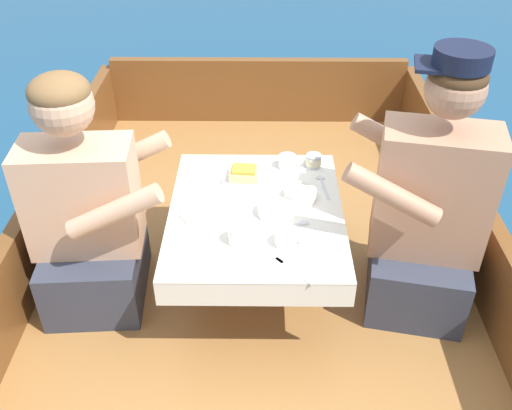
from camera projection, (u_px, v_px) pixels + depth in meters
name	position (u px, v px, depth m)	size (l,w,h in m)	color
ground_plane	(256.00, 336.00, 2.56)	(60.00, 60.00, 0.00)	navy
boat_deck	(256.00, 311.00, 2.47)	(1.88, 3.05, 0.32)	#9E6B38
gunwale_port	(29.00, 252.00, 2.29)	(0.06, 3.05, 0.34)	brown
gunwale_starboard	(484.00, 254.00, 2.27)	(0.06, 3.05, 0.34)	brown
bow_coaming	(258.00, 90.00, 3.48)	(1.76, 0.06, 0.39)	brown
cockpit_table	(256.00, 217.00, 2.18)	(0.66, 0.81, 0.39)	#B2B2B7
person_port	(87.00, 216.00, 2.12)	(0.54, 0.47, 0.95)	#333847
person_starboard	(427.00, 213.00, 2.09)	(0.58, 0.52, 1.04)	#333847
plate_sandwich	(244.00, 179.00, 2.31)	(0.19, 0.19, 0.01)	white
plate_bread	(208.00, 210.00, 2.14)	(0.22, 0.22, 0.01)	white
sandwich	(244.00, 173.00, 2.30)	(0.12, 0.10, 0.05)	#E0BC7F
bowl_port_near	(274.00, 209.00, 2.11)	(0.12, 0.12, 0.04)	white
bowl_starboard_near	(300.00, 194.00, 2.20)	(0.13, 0.13, 0.04)	white
coffee_cup_port	(239.00, 234.00, 1.98)	(0.10, 0.07, 0.07)	white
coffee_cup_starboard	(286.00, 238.00, 1.97)	(0.10, 0.08, 0.05)	white
coffee_cup_center	(288.00, 161.00, 2.38)	(0.10, 0.07, 0.05)	white
tin_can	(313.00, 161.00, 2.39)	(0.07, 0.07, 0.05)	silver
utensil_fork_starboard	(290.00, 268.00, 1.88)	(0.13, 0.14, 0.00)	silver
utensil_spoon_center	(323.00, 183.00, 2.29)	(0.04, 0.17, 0.01)	silver
utensil_fork_port	(186.00, 229.00, 2.05)	(0.06, 0.17, 0.00)	silver
utensil_spoon_port	(293.00, 225.00, 2.07)	(0.17, 0.07, 0.01)	silver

